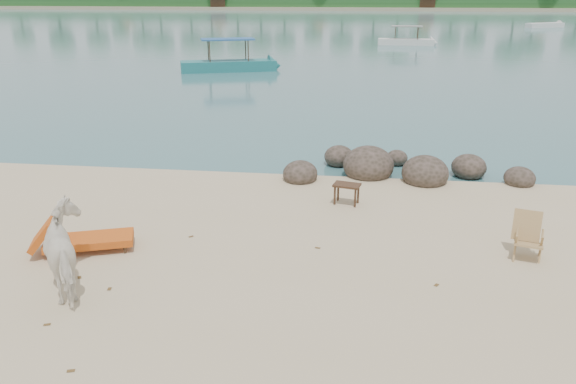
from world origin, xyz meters
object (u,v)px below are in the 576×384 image
object	(u,v)px
lounge_chair	(89,237)
boat_near	(228,44)
cow	(69,252)
boulders	(394,169)
deck_chair	(529,239)
side_table	(346,195)

from	to	relation	value
lounge_chair	boat_near	xyz separation A→B (m)	(-3.04, 24.36, 1.23)
lounge_chair	boat_near	distance (m)	24.58
lounge_chair	boat_near	bearing A→B (deg)	77.42
cow	lounge_chair	bearing A→B (deg)	-111.75
boulders	cow	size ratio (longest dim) A/B	3.91
boat_near	cow	bearing A→B (deg)	-101.34
deck_chair	lounge_chair	bearing A→B (deg)	-159.10
boat_near	boulders	bearing A→B (deg)	-84.27
boulders	boat_near	xyz separation A→B (m)	(-8.79, 19.15, 1.34)
cow	deck_chair	size ratio (longest dim) A/B	1.96
boulders	boat_near	world-z (taller)	boat_near
boulders	side_table	distance (m)	2.52
boulders	cow	xyz separation A→B (m)	(-5.36, -6.58, 0.48)
side_table	deck_chair	world-z (taller)	deck_chair
side_table	lounge_chair	world-z (taller)	lounge_chair
boulders	boat_near	distance (m)	21.11
side_table	boat_near	size ratio (longest dim) A/B	0.09
side_table	lounge_chair	distance (m)	5.47
deck_chair	cow	bearing A→B (deg)	-148.77
lounge_chair	deck_chair	size ratio (longest dim) A/B	2.37
boulders	lounge_chair	distance (m)	7.76
boat_near	side_table	bearing A→B (deg)	-89.28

